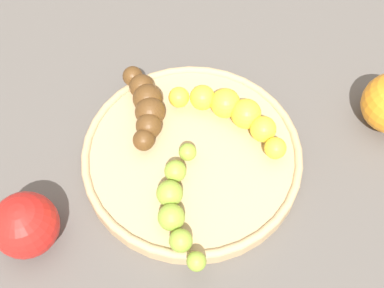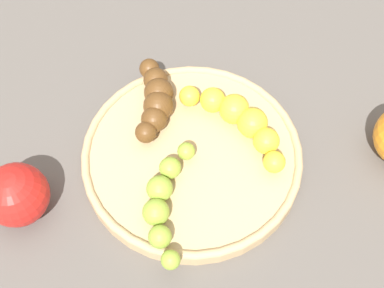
# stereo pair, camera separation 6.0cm
# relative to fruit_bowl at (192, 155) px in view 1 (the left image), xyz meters

# --- Properties ---
(ground_plane) EXTENTS (2.40, 2.40, 0.00)m
(ground_plane) POSITION_rel_fruit_bowl_xyz_m (0.00, 0.00, -0.01)
(ground_plane) COLOR #56514C
(fruit_bowl) EXTENTS (0.26, 0.26, 0.02)m
(fruit_bowl) POSITION_rel_fruit_bowl_xyz_m (0.00, 0.00, 0.00)
(fruit_bowl) COLOR tan
(fruit_bowl) RESTS_ON ground_plane
(banana_yellow) EXTENTS (0.14, 0.10, 0.04)m
(banana_yellow) POSITION_rel_fruit_bowl_xyz_m (-0.05, -0.04, 0.03)
(banana_yellow) COLOR yellow
(banana_yellow) RESTS_ON fruit_bowl
(banana_overripe) EXTENTS (0.05, 0.12, 0.04)m
(banana_overripe) POSITION_rel_fruit_bowl_xyz_m (0.05, -0.06, 0.03)
(banana_overripe) COLOR #593819
(banana_overripe) RESTS_ON fruit_bowl
(banana_green) EXTENTS (0.05, 0.15, 0.03)m
(banana_green) POSITION_rel_fruit_bowl_xyz_m (0.02, 0.07, 0.02)
(banana_green) COLOR #8CAD38
(banana_green) RESTS_ON fruit_bowl
(apple_red) EXTENTS (0.07, 0.07, 0.07)m
(apple_red) POSITION_rel_fruit_bowl_xyz_m (0.18, 0.09, 0.02)
(apple_red) COLOR red
(apple_red) RESTS_ON ground_plane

